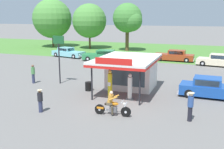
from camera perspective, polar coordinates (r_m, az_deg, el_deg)
ground_plane at (r=18.82m, az=0.92°, el=-6.42°), size 300.00×300.00×0.00m
grass_verge_strip at (r=47.60m, az=12.76°, el=4.82°), size 120.00×24.00×0.01m
service_station_kiosk at (r=22.50m, az=3.99°, el=1.04°), size 4.50×6.61×3.27m
gas_pump_nearside at (r=20.20m, az=-0.44°, el=-2.22°), size 0.44×0.44×2.11m
gas_pump_offside at (r=19.75m, az=3.84°, el=-2.84°), size 0.44×0.44×1.95m
motorcycle_with_rider at (r=16.64m, az=0.01°, el=-6.62°), size 2.33×0.70×1.58m
featured_classic_sedan at (r=21.62m, az=20.52°, el=-2.81°), size 5.07×2.06×1.52m
parked_car_second_row_spare at (r=36.85m, az=-1.96°, el=4.02°), size 5.68×2.51×1.47m
parked_car_back_row_centre_right at (r=35.28m, az=21.81°, el=2.76°), size 5.34×2.61×1.51m
parked_car_back_row_centre_left at (r=40.73m, az=-9.40°, el=4.63°), size 5.57×2.90×1.43m
parked_car_back_row_far_left at (r=37.59m, az=13.19°, el=3.88°), size 5.55×2.00×1.50m
bystander_standing_back_lot at (r=16.33m, az=16.43°, el=-6.41°), size 0.39×0.39×1.77m
bystander_strolling_foreground at (r=17.75m, az=-15.10°, el=-5.34°), size 0.34×0.34×1.51m
bystander_admiring_sedan at (r=25.45m, az=-16.52°, el=0.22°), size 0.34×0.34×1.73m
tree_oak_far_right at (r=50.69m, az=-4.77°, el=11.18°), size 6.33×6.33×8.31m
tree_oak_left at (r=46.95m, az=3.55°, el=11.81°), size 5.28×5.08×8.26m
tree_oak_right at (r=54.40m, az=-12.62°, el=11.49°), size 7.59×7.59×9.32m
roadside_pole_sign at (r=24.45m, az=-11.30°, el=4.96°), size 1.10×0.12×4.35m
spare_tire_stack at (r=22.22m, az=-4.99°, el=-2.53°), size 0.60×0.60×0.72m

